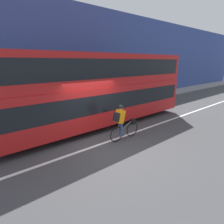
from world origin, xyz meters
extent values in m
plane|color=#424244|center=(0.00, 0.00, 0.00)|extent=(80.00, 80.00, 0.00)
cube|color=silver|center=(0.00, -0.12, 0.00)|extent=(50.00, 0.14, 0.01)
cube|color=gray|center=(0.00, 5.12, 0.08)|extent=(60.00, 1.84, 0.15)
cube|color=#33478C|center=(0.00, 6.19, 3.57)|extent=(60.00, 0.30, 7.14)
cylinder|color=black|center=(4.57, 1.90, 0.52)|extent=(1.04, 0.30, 1.04)
cylinder|color=black|center=(-1.96, 1.90, 0.52)|extent=(1.04, 0.30, 1.04)
cube|color=#B21919|center=(1.30, 1.90, 1.25)|extent=(10.53, 2.43, 1.88)
cube|color=black|center=(1.30, 1.90, 1.48)|extent=(10.10, 2.45, 0.83)
cube|color=#B21919|center=(1.30, 1.90, 2.94)|extent=(10.53, 2.33, 1.50)
cube|color=black|center=(1.30, 1.90, 3.02)|extent=(10.10, 2.35, 0.84)
torus|color=black|center=(1.49, -0.35, 0.34)|extent=(0.68, 0.04, 0.68)
torus|color=black|center=(0.56, -0.35, 0.34)|extent=(0.68, 0.04, 0.68)
cylinder|color=slate|center=(1.03, -0.35, 0.56)|extent=(0.95, 0.03, 0.46)
cylinder|color=slate|center=(0.67, -0.35, 0.59)|extent=(0.03, 0.03, 0.50)
cube|color=black|center=(1.52, -0.35, 0.72)|extent=(0.26, 0.16, 0.22)
cube|color=orange|center=(0.74, -0.35, 1.11)|extent=(0.37, 0.32, 0.58)
cube|color=black|center=(0.54, -0.35, 1.13)|extent=(0.21, 0.26, 0.38)
cylinder|color=#384C7A|center=(0.78, -0.26, 0.54)|extent=(0.21, 0.11, 0.61)
cylinder|color=#384C7A|center=(0.78, -0.44, 0.54)|extent=(0.19, 0.11, 0.61)
sphere|color=tan|center=(0.78, -0.35, 1.46)|extent=(0.19, 0.19, 0.19)
sphere|color=black|center=(0.78, -0.35, 1.51)|extent=(0.21, 0.21, 0.21)
camera|label=1|loc=(-3.89, -5.58, 3.33)|focal=28.00mm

